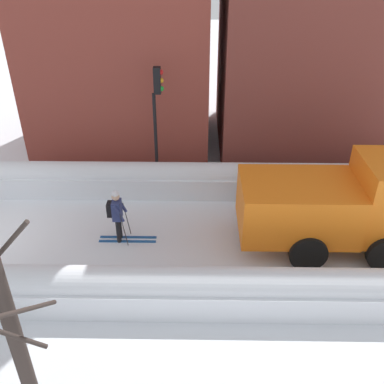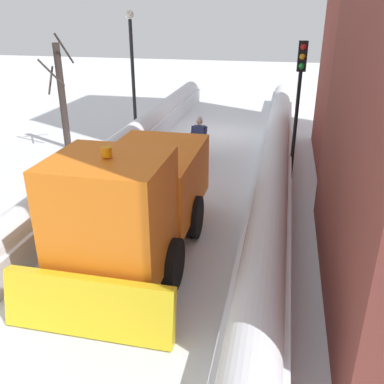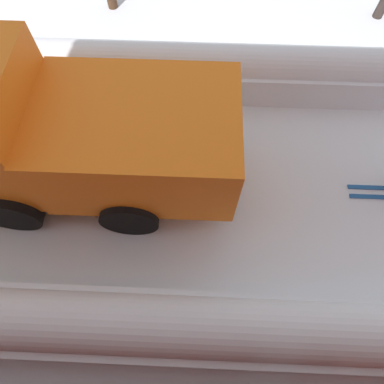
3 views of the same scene
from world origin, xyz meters
The scene contains 8 objects.
ground_plane centered at (0.00, 10.00, 0.00)m, with size 80.00×80.00×0.00m, color white.
snowbank_left centered at (-2.84, 10.00, 0.59)m, with size 1.10×36.00×1.25m.
snowbank_right centered at (2.84, 10.00, 0.57)m, with size 1.10×36.00×1.23m.
plow_truck centered at (0.14, 10.96, 1.48)m, with size 3.20×5.98×3.12m.
skier centered at (0.02, 4.23, 1.00)m, with size 0.62×1.80×1.81m.
traffic_light_pole centered at (-3.41, 5.25, 3.18)m, with size 0.28×0.42×4.54m.
street_lamp centered at (4.06, 0.01, 3.39)m, with size 0.40×0.40×5.38m.
bare_tree_near centered at (5.86, 3.55, 2.21)m, with size 1.26×1.15×4.62m.
Camera 2 is at (-2.97, 19.22, 5.45)m, focal length 39.40 mm.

